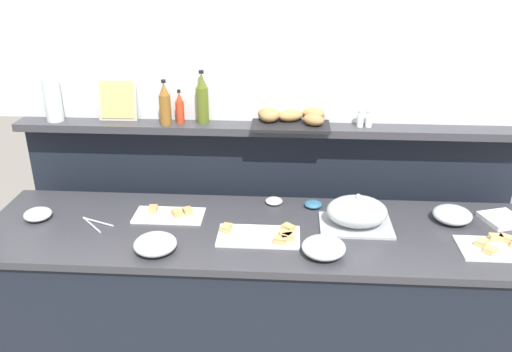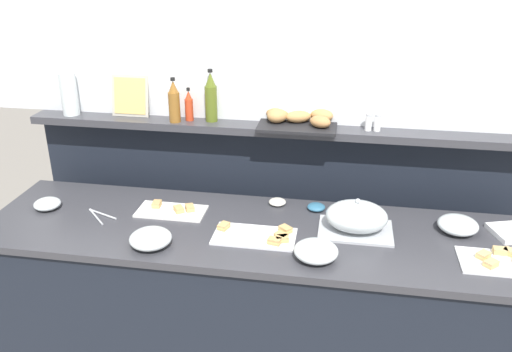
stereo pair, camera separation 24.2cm
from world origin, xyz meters
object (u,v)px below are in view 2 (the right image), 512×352
(glass_bowl_small, at_px, (458,225))
(glass_bowl_extra, at_px, (316,252))
(vinegar_bottle_amber, at_px, (174,102))
(hot_sauce_bottle, at_px, (189,106))
(serving_cloche, at_px, (356,218))
(sandwich_platter_front, at_px, (259,236))
(condiment_bowl_cream, at_px, (316,207))
(sandwich_platter_side, at_px, (172,210))
(olive_oil_bottle, at_px, (211,98))
(glass_bowl_medium, at_px, (151,239))
(serving_tongs, at_px, (99,215))
(water_carafe, at_px, (69,94))
(salt_shaker, at_px, (369,122))
(bread_basket, at_px, (296,118))
(glass_bowl_large, at_px, (47,204))
(pepper_shaker, at_px, (378,123))
(condiment_bowl_teal, at_px, (277,202))
(napkin_stack, at_px, (512,232))
(framed_picture, at_px, (130,96))
(sandwich_platter_rear, at_px, (498,261))

(glass_bowl_small, bearing_deg, glass_bowl_extra, -151.64)
(glass_bowl_small, distance_m, vinegar_bottle_amber, 1.52)
(glass_bowl_extra, distance_m, hot_sauce_bottle, 1.07)
(serving_cloche, relative_size, glass_bowl_extra, 1.79)
(sandwich_platter_front, xyz_separation_m, condiment_bowl_cream, (0.24, 0.32, 0.01))
(sandwich_platter_side, height_order, glass_bowl_extra, glass_bowl_extra)
(serving_cloche, relative_size, olive_oil_bottle, 1.23)
(glass_bowl_medium, distance_m, glass_bowl_small, 1.41)
(glass_bowl_extra, xyz_separation_m, serving_tongs, (-1.08, 0.21, -0.03))
(serving_cloche, distance_m, vinegar_bottle_amber, 1.11)
(hot_sauce_bottle, bearing_deg, vinegar_bottle_amber, -151.25)
(condiment_bowl_cream, xyz_separation_m, water_carafe, (-1.37, 0.20, 0.47))
(glass_bowl_small, bearing_deg, sandwich_platter_front, -166.91)
(sandwich_platter_side, height_order, condiment_bowl_cream, sandwich_platter_side)
(glass_bowl_medium, distance_m, condiment_bowl_cream, 0.84)
(glass_bowl_extra, xyz_separation_m, salt_shaker, (0.20, 0.66, 0.38))
(bread_basket, bearing_deg, glass_bowl_large, -159.75)
(condiment_bowl_cream, bearing_deg, serving_cloche, -44.35)
(condiment_bowl_cream, relative_size, vinegar_bottle_amber, 0.38)
(glass_bowl_small, xyz_separation_m, pepper_shaker, (-0.39, 0.32, 0.38))
(sandwich_platter_side, bearing_deg, glass_bowl_small, 1.36)
(condiment_bowl_cream, bearing_deg, glass_bowl_large, -170.87)
(condiment_bowl_teal, height_order, vinegar_bottle_amber, vinegar_bottle_amber)
(condiment_bowl_cream, relative_size, napkin_stack, 0.53)
(pepper_shaker, bearing_deg, framed_picture, 178.32)
(sandwich_platter_rear, xyz_separation_m, framed_picture, (-1.82, 0.60, 0.47))
(serving_cloche, distance_m, glass_bowl_extra, 0.31)
(salt_shaker, xyz_separation_m, framed_picture, (-1.27, 0.04, 0.07))
(glass_bowl_medium, relative_size, napkin_stack, 1.11)
(sandwich_platter_side, height_order, sandwich_platter_front, same)
(sandwich_platter_front, relative_size, bread_basket, 0.93)
(olive_oil_bottle, distance_m, water_carafe, 0.79)
(sandwich_platter_rear, bearing_deg, glass_bowl_extra, -172.66)
(sandwich_platter_front, bearing_deg, glass_bowl_large, 174.49)
(sandwich_platter_side, distance_m, sandwich_platter_front, 0.50)
(glass_bowl_large, bearing_deg, bread_basket, 20.25)
(water_carafe, bearing_deg, glass_bowl_extra, -25.16)
(salt_shaker, bearing_deg, glass_bowl_extra, -107.08)
(glass_bowl_extra, distance_m, pepper_shaker, 0.80)
(sandwich_platter_rear, distance_m, hot_sauce_bottle, 1.65)
(glass_bowl_extra, xyz_separation_m, water_carafe, (-1.40, 0.66, 0.45))
(sandwich_platter_front, bearing_deg, bread_basket, 79.19)
(condiment_bowl_cream, relative_size, water_carafe, 0.39)
(serving_cloche, bearing_deg, glass_bowl_medium, -162.57)
(sandwich_platter_rear, xyz_separation_m, vinegar_bottle_amber, (-1.55, 0.53, 0.46))
(sandwich_platter_rear, xyz_separation_m, olive_oil_bottle, (-1.37, 0.58, 0.48))
(olive_oil_bottle, height_order, bread_basket, olive_oil_bottle)
(bread_basket, bearing_deg, sandwich_platter_front, -100.81)
(hot_sauce_bottle, xyz_separation_m, pepper_shaker, (0.98, -0.01, -0.03))
(olive_oil_bottle, bearing_deg, hot_sauce_bottle, -175.89)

